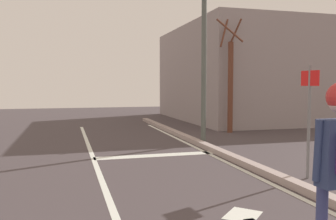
{
  "coord_description": "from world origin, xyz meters",
  "views": [
    {
      "loc": [
        -0.27,
        -0.42,
        1.86
      ],
      "look_at": [
        1.34,
        5.3,
        1.45
      ],
      "focal_mm": 38.77,
      "sensor_mm": 36.0,
      "label": 1
    }
  ],
  "objects": [
    {
      "name": "curb_strip",
      "position": [
        3.67,
        6.0,
        0.07
      ],
      "size": [
        0.24,
        24.0,
        0.14
      ],
      "primitive_type": "cube",
      "color": "#A3918D",
      "rests_on": "ground"
    },
    {
      "name": "building_block",
      "position": [
        11.64,
        17.59,
        2.46
      ],
      "size": [
        12.14,
        9.34,
        4.92
      ],
      "primitive_type": "cube",
      "color": "gray",
      "rests_on": "ground"
    },
    {
      "name": "traffic_signal_mast",
      "position": [
        2.62,
        10.28,
        3.99
      ],
      "size": [
        5.0,
        0.34,
        5.54
      ],
      "color": "#535B54",
      "rests_on": "ground"
    },
    {
      "name": "roadside_tree",
      "position": [
        5.9,
        12.54,
        2.01
      ],
      "size": [
        1.07,
        1.02,
        4.46
      ],
      "color": "brown",
      "rests_on": "ground"
    },
    {
      "name": "lane_arrow_head",
      "position": [
        2.13,
        4.17,
        0.0
      ],
      "size": [
        0.71,
        0.71,
        0.01
      ],
      "primitive_type": "cube",
      "rotation": [
        0.0,
        0.0,
        0.79
      ],
      "color": "silver",
      "rests_on": "ground"
    },
    {
      "name": "lane_line_curbside",
      "position": [
        3.42,
        6.0,
        0.0
      ],
      "size": [
        0.12,
        20.0,
        0.01
      ],
      "primitive_type": "cube",
      "color": "silver",
      "rests_on": "ground"
    },
    {
      "name": "lane_line_center",
      "position": [
        0.37,
        6.0,
        0.0
      ],
      "size": [
        0.12,
        20.0,
        0.01
      ],
      "primitive_type": "cube",
      "color": "silver",
      "rests_on": "ground"
    },
    {
      "name": "stop_bar",
      "position": [
        1.97,
        8.78,
        0.0
      ],
      "size": [
        3.21,
        0.4,
        0.01
      ],
      "primitive_type": "cube",
      "color": "silver",
      "rests_on": "ground"
    },
    {
      "name": "street_sign_post",
      "position": [
        4.33,
        5.67,
        1.47
      ],
      "size": [
        0.1,
        0.44,
        2.24
      ],
      "color": "slate",
      "rests_on": "ground"
    }
  ]
}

